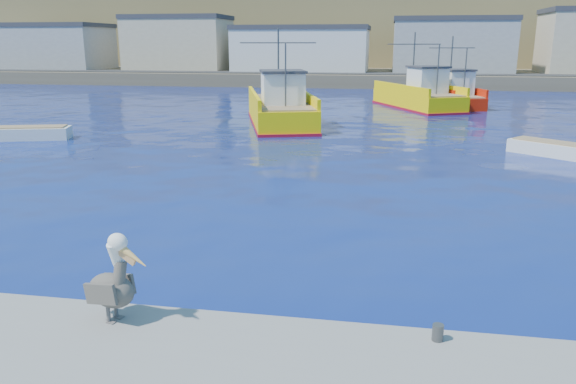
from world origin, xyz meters
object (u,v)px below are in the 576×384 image
(trawler_yellow_a, at_px, (281,109))
(skiff_mid, at_px, (551,150))
(trawler_yellow_b, at_px, (419,97))
(pelican, at_px, (113,283))
(skiff_left, at_px, (32,134))
(boat_orange, at_px, (453,95))

(trawler_yellow_a, distance_m, skiff_mid, 17.69)
(trawler_yellow_b, relative_size, skiff_mid, 2.77)
(skiff_mid, height_order, pelican, pelican)
(skiff_left, bearing_deg, pelican, -52.98)
(trawler_yellow_b, distance_m, skiff_mid, 20.86)
(boat_orange, distance_m, skiff_mid, 21.94)
(trawler_yellow_b, bearing_deg, pelican, -100.37)
(trawler_yellow_a, bearing_deg, pelican, -85.32)
(skiff_left, bearing_deg, trawler_yellow_b, 41.07)
(trawler_yellow_a, bearing_deg, skiff_mid, -28.75)
(trawler_yellow_b, bearing_deg, boat_orange, 29.06)
(skiff_mid, bearing_deg, trawler_yellow_a, 151.25)
(boat_orange, relative_size, skiff_left, 1.87)
(trawler_yellow_a, distance_m, skiff_left, 15.83)
(skiff_mid, distance_m, pelican, 24.68)
(trawler_yellow_b, distance_m, skiff_left, 30.75)
(skiff_left, relative_size, pelican, 2.59)
(skiff_left, distance_m, skiff_mid, 28.76)
(trawler_yellow_a, xyz_separation_m, trawler_yellow_b, (9.91, 11.59, -0.05))
(trawler_yellow_b, distance_m, pelican, 41.66)
(boat_orange, distance_m, skiff_left, 34.17)
(trawler_yellow_b, bearing_deg, skiff_mid, -74.46)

